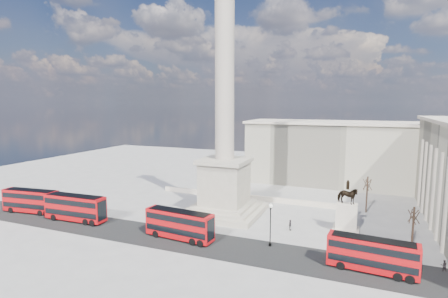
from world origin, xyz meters
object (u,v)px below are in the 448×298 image
red_bus_c (373,255)px  red_bus_e (31,201)px  red_bus_a (76,208)px  red_bus_b (180,224)px  pedestrian_standing (444,265)px  victorian_lamp (270,221)px  pedestrian_walking (370,253)px  nelsons_column (225,148)px  pedestrian_crossing (290,225)px  equestrian_statue (347,213)px

red_bus_c → red_bus_e: red_bus_e is taller
red_bus_a → red_bus_b: size_ratio=1.03×
red_bus_a → pedestrian_standing: red_bus_a is taller
red_bus_a → red_bus_b: bearing=-3.2°
red_bus_c → red_bus_a: bearing=-176.1°
victorian_lamp → red_bus_e: bearing=-177.9°
red_bus_a → pedestrian_walking: size_ratio=7.21×
nelsons_column → pedestrian_walking: 30.84m
red_bus_b → red_bus_a: bearing=-175.8°
nelsons_column → victorian_lamp: size_ratio=7.62×
pedestrian_walking → pedestrian_standing: 8.82m
red_bus_b → pedestrian_crossing: size_ratio=6.29×
equestrian_statue → red_bus_e: bearing=-167.5°
red_bus_e → equestrian_statue: size_ratio=1.33×
equestrian_statue → pedestrian_walking: equestrian_statue is taller
red_bus_e → red_bus_a: bearing=-8.7°
nelsons_column → red_bus_e: bearing=-158.4°
victorian_lamp → pedestrian_crossing: bearing=79.2°
red_bus_c → red_bus_e: bearing=-176.4°
nelsons_column → victorian_lamp: 19.50m
red_bus_e → pedestrian_standing: 70.22m
equestrian_statue → pedestrian_walking: (3.59, -10.00, -2.23)m
red_bus_b → equestrian_statue: bearing=34.9°
red_bus_e → pedestrian_crossing: 49.91m
red_bus_e → red_bus_c: bearing=-7.6°
nelsons_column → equestrian_statue: (22.52, -1.10, -9.86)m
red_bus_b → pedestrian_standing: size_ratio=7.67×
pedestrian_standing → pedestrian_crossing: size_ratio=0.82×
red_bus_b → pedestrian_walking: bearing=12.9°
equestrian_statue → pedestrian_walking: size_ratio=5.25×
pedestrian_crossing → pedestrian_walking: bearing=-127.2°
victorian_lamp → pedestrian_walking: (13.85, 1.05, -3.02)m
red_bus_b → red_bus_e: red_bus_e is taller
pedestrian_crossing → equestrian_statue: bearing=-78.1°
pedestrian_standing → pedestrian_crossing: (-21.18, 7.07, 0.17)m
nelsons_column → red_bus_a: bearing=-148.4°
pedestrian_walking → pedestrian_standing: (8.81, -0.40, -0.08)m
red_bus_a → red_bus_c: bearing=-3.0°
red_bus_e → pedestrian_walking: 61.44m
nelsons_column → pedestrian_walking: (26.11, -11.10, -12.09)m
red_bus_c → equestrian_statue: equestrian_statue is taller
red_bus_a → red_bus_b: 21.79m
nelsons_column → red_bus_c: size_ratio=4.52×
red_bus_c → red_bus_e: (-61.61, 1.29, 0.12)m
red_bus_c → pedestrian_walking: size_ratio=6.63×
red_bus_a → red_bus_e: 11.81m
pedestrian_standing → pedestrian_crossing: pedestrian_crossing is taller
pedestrian_walking → pedestrian_standing: size_ratio=1.10×
red_bus_a → red_bus_c: size_ratio=1.09×
nelsons_column → red_bus_e: size_ratio=4.29×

